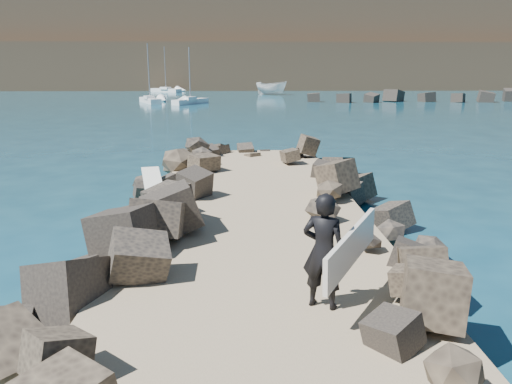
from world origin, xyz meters
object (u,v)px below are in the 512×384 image
sailboat_a (150,100)px  surfer_with_board (328,251)px  surfboard_resting (153,186)px  boat_imported (271,88)px

sailboat_a → surfer_with_board: bearing=-77.2°
surfboard_resting → boat_imported: size_ratio=0.36×
boat_imported → surfer_with_board: 80.82m
surfboard_resting → boat_imported: boat_imported is taller
surfer_with_board → sailboat_a: 61.02m
boat_imported → surfboard_resting: bearing=-153.9°
surfboard_resting → boat_imported: bearing=69.9°
boat_imported → surfer_with_board: (-3.77, -80.73, 0.42)m
surfboard_resting → sailboat_a: size_ratio=0.28×
surfer_with_board → sailboat_a: bearing=102.8°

